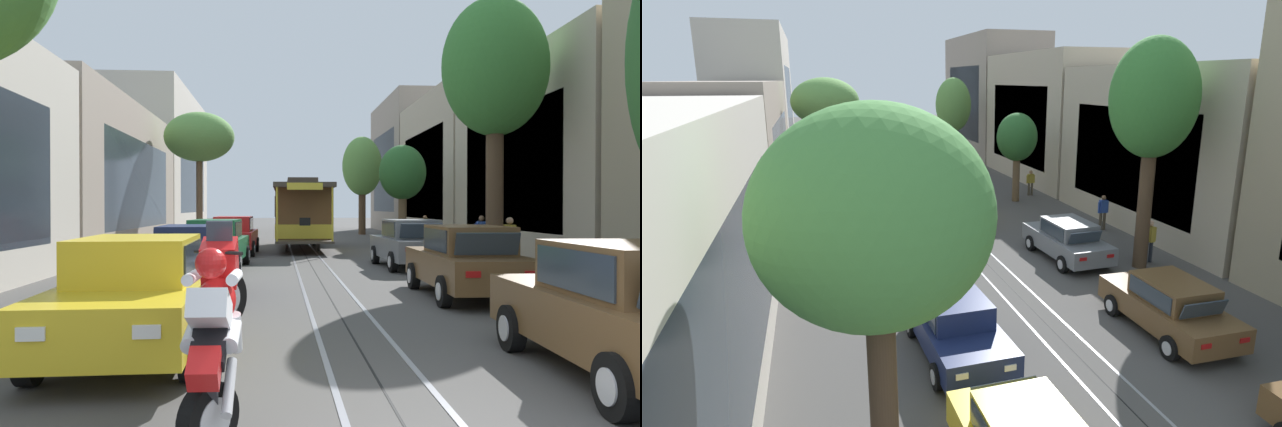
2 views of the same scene
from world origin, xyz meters
TOP-DOWN VIEW (x-y plane):
  - ground_plane at (0.00, 20.98)m, footprint 160.00×160.00m
  - trolley_track_rails at (0.00, 24.22)m, footprint 1.14×60.45m
  - building_facade_left at (-9.95, 27.47)m, footprint 5.01×52.15m
  - building_facade_right at (10.32, 24.82)m, footprint 5.96×52.15m
  - parked_car_yellow_near_left at (-3.06, 3.80)m, footprint 2.07×4.39m
  - parked_car_navy_second_left at (-2.97, 8.89)m, footprint 2.10×4.40m
  - parked_car_green_mid_left at (-3.16, 14.93)m, footprint 2.15×4.42m
  - parked_car_red_fourth_left at (-2.99, 20.77)m, footprint 2.09×4.40m
  - parked_car_brown_near_right at (2.92, 2.16)m, footprint 2.07×4.39m
  - parked_car_brown_second_right at (3.02, 8.39)m, footprint 2.02×4.37m
  - parked_car_grey_mid_right at (3.19, 14.73)m, footprint 2.11×4.41m
  - street_tree_kerb_left_second at (-5.25, 27.33)m, footprint 3.69×3.20m
  - street_tree_kerb_right_second at (5.43, 13.14)m, footprint 3.22×2.75m
  - street_tree_kerb_right_mid at (5.07, 24.69)m, footprint 2.35×2.00m
  - street_tree_kerb_right_fourth at (4.94, 37.84)m, footprint 2.86×2.30m
  - cable_car_trolley at (-0.00, 24.13)m, footprint 2.64×9.15m
  - motorcycle_with_rider at (-1.69, 0.75)m, footprint 0.48×1.83m
  - pedestrian_on_left_pavement at (6.51, 25.87)m, footprint 0.55×0.31m
  - pedestrian_on_right_pavement at (6.74, 17.98)m, footprint 0.55×0.24m
  - pedestrian_crossing_far at (6.05, 13.50)m, footprint 0.55×0.40m

SIDE VIEW (x-z plane):
  - ground_plane at x=0.00m, z-range 0.00..0.00m
  - trolley_track_rails at x=0.00m, z-range 0.00..0.01m
  - parked_car_yellow_near_left at x=-3.06m, z-range 0.01..1.59m
  - parked_car_navy_second_left at x=-2.97m, z-range 0.01..1.59m
  - parked_car_green_mid_left at x=-3.16m, z-range 0.01..1.59m
  - parked_car_red_fourth_left at x=-2.99m, z-range 0.01..1.59m
  - parked_car_brown_near_right at x=2.92m, z-range 0.01..1.59m
  - parked_car_brown_second_right at x=3.02m, z-range 0.01..1.59m
  - parked_car_grey_mid_right at x=3.19m, z-range 0.01..1.59m
  - pedestrian_on_left_pavement at x=6.51m, z-range 0.10..1.64m
  - pedestrian_on_right_pavement at x=6.74m, z-range 0.11..1.76m
  - pedestrian_crossing_far at x=6.05m, z-range 0.11..1.78m
  - motorcycle_with_rider at x=-1.69m, z-range 0.04..1.91m
  - cable_car_trolley at x=0.00m, z-range 0.02..3.30m
  - street_tree_kerb_right_mid at x=5.07m, z-range 1.09..6.16m
  - building_facade_left at x=-9.95m, z-range -1.04..9.41m
  - building_facade_right at x=10.32m, z-range -0.70..9.98m
  - street_tree_kerb_right_fourth at x=4.94m, z-range 1.30..8.33m
  - street_tree_kerb_left_second at x=-5.25m, z-range 2.13..9.13m
  - street_tree_kerb_right_second at x=5.43m, z-range 1.94..10.29m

